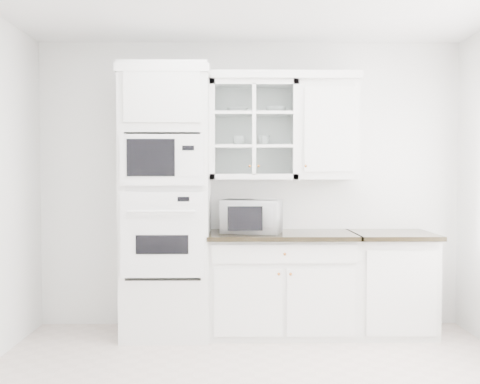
{
  "coord_description": "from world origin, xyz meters",
  "views": [
    {
      "loc": [
        -0.15,
        -3.37,
        1.45
      ],
      "look_at": [
        -0.1,
        1.05,
        1.3
      ],
      "focal_mm": 40.0,
      "sensor_mm": 36.0,
      "label": 1
    }
  ],
  "objects": [
    {
      "name": "base_cabinet_run",
      "position": [
        0.28,
        1.45,
        0.46
      ],
      "size": [
        1.32,
        0.67,
        0.92
      ],
      "color": "white",
      "rests_on": "ground"
    },
    {
      "name": "cup_b",
      "position": [
        0.13,
        1.59,
        1.76
      ],
      "size": [
        0.13,
        0.13,
        0.1
      ],
      "primitive_type": "imported",
      "rotation": [
        0.0,
        0.0,
        -0.34
      ],
      "color": "white",
      "rests_on": "upper_cabinet_glass"
    },
    {
      "name": "bowl_a",
      "position": [
        -0.12,
        1.59,
        2.03
      ],
      "size": [
        0.21,
        0.21,
        0.05
      ],
      "primitive_type": "imported",
      "rotation": [
        0.0,
        0.0,
        0.05
      ],
      "color": "white",
      "rests_on": "upper_cabinet_glass"
    },
    {
      "name": "countertop_microwave",
      "position": [
        0.01,
        1.44,
        1.07
      ],
      "size": [
        0.6,
        0.53,
        0.3
      ],
      "primitive_type": "imported",
      "rotation": [
        0.0,
        0.0,
        2.92
      ],
      "color": "white",
      "rests_on": "base_cabinet_run"
    },
    {
      "name": "extra_base_cabinet",
      "position": [
        1.28,
        1.45,
        0.46
      ],
      "size": [
        0.72,
        0.67,
        0.92
      ],
      "color": "white",
      "rests_on": "ground"
    },
    {
      "name": "upper_cabinet_solid",
      "position": [
        0.71,
        1.58,
        1.85
      ],
      "size": [
        0.55,
        0.33,
        0.9
      ],
      "primitive_type": "cube",
      "color": "white",
      "rests_on": "room_shell"
    },
    {
      "name": "bowl_b",
      "position": [
        0.24,
        1.6,
        2.04
      ],
      "size": [
        0.24,
        0.24,
        0.06
      ],
      "primitive_type": "imported",
      "rotation": [
        0.0,
        0.0,
        0.32
      ],
      "color": "white",
      "rests_on": "upper_cabinet_glass"
    },
    {
      "name": "room_shell",
      "position": [
        0.0,
        0.43,
        1.78
      ],
      "size": [
        4.0,
        3.5,
        2.7
      ],
      "color": "white",
      "rests_on": "ground"
    },
    {
      "name": "upper_cabinet_glass",
      "position": [
        0.03,
        1.58,
        1.85
      ],
      "size": [
        0.8,
        0.33,
        0.9
      ],
      "color": "white",
      "rests_on": "room_shell"
    },
    {
      "name": "oven_column",
      "position": [
        -0.75,
        1.42,
        1.2
      ],
      "size": [
        0.76,
        0.68,
        2.4
      ],
      "color": "white",
      "rests_on": "ground"
    },
    {
      "name": "cup_a",
      "position": [
        -0.1,
        1.6,
        1.76
      ],
      "size": [
        0.12,
        0.12,
        0.09
      ],
      "primitive_type": "imported",
      "rotation": [
        0.0,
        0.0,
        -0.02
      ],
      "color": "white",
      "rests_on": "upper_cabinet_glass"
    },
    {
      "name": "crown_molding",
      "position": [
        -0.07,
        1.56,
        2.33
      ],
      "size": [
        2.14,
        0.38,
        0.07
      ],
      "primitive_type": "cube",
      "color": "white",
      "rests_on": "room_shell"
    }
  ]
}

